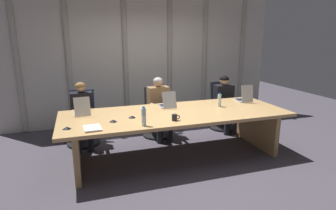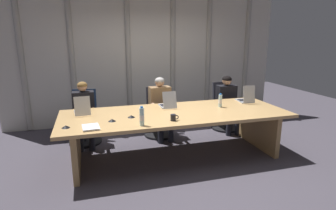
{
  "view_description": "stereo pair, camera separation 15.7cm",
  "coord_description": "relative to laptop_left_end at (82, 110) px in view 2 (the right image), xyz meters",
  "views": [
    {
      "loc": [
        -1.46,
        -4.04,
        1.96
      ],
      "look_at": [
        -0.09,
        0.12,
        0.86
      ],
      "focal_mm": 29.55,
      "sensor_mm": 36.0,
      "label": 1
    },
    {
      "loc": [
        -1.31,
        -4.08,
        1.96
      ],
      "look_at": [
        -0.09,
        0.12,
        0.86
      ],
      "focal_mm": 29.55,
      "sensor_mm": 36.0,
      "label": 2
    }
  ],
  "objects": [
    {
      "name": "curtain_backdrop",
      "position": [
        1.44,
        1.81,
        0.75
      ],
      "size": [
        6.25,
        0.17,
        3.13
      ],
      "color": "beige",
      "rests_on": "ground_plane"
    },
    {
      "name": "person_left_end",
      "position": [
        0.01,
        0.6,
        -0.16
      ],
      "size": [
        0.39,
        0.55,
        1.17
      ],
      "rotation": [
        0.0,
        0.0,
        -1.57
      ],
      "color": "black",
      "rests_on": "ground_plane"
    },
    {
      "name": "office_chair_center",
      "position": [
        2.92,
        0.77,
        -0.45
      ],
      "size": [
        0.6,
        0.6,
        0.99
      ],
      "rotation": [
        0.0,
        0.0,
        -1.53
      ],
      "color": "#2D2D38",
      "rests_on": "ground_plane"
    },
    {
      "name": "person_left_mid",
      "position": [
        1.45,
        0.61,
        -0.15
      ],
      "size": [
        0.43,
        0.56,
        1.18
      ],
      "rotation": [
        0.0,
        0.0,
        -1.54
      ],
      "color": "olive",
      "rests_on": "ground_plane"
    },
    {
      "name": "office_chair_left_end",
      "position": [
        0.01,
        0.77,
        -0.45
      ],
      "size": [
        0.6,
        0.61,
        0.98
      ],
      "rotation": [
        0.0,
        0.0,
        -1.71
      ],
      "color": "navy",
      "rests_on": "ground_plane"
    },
    {
      "name": "conference_mic_middle",
      "position": [
        0.71,
        -0.41,
        -0.04
      ],
      "size": [
        0.11,
        0.11,
        0.03
      ],
      "primitive_type": "cone",
      "color": "black",
      "rests_on": "conference_table"
    },
    {
      "name": "laptop_left_mid",
      "position": [
        1.41,
        0.03,
        -0.0
      ],
      "size": [
        0.23,
        0.4,
        0.3
      ],
      "rotation": [
        0.0,
        0.0,
        1.57
      ],
      "color": "#A8ADB7",
      "rests_on": "conference_table"
    },
    {
      "name": "coffee_mug_near",
      "position": [
        1.28,
        -0.75,
        -0.01
      ],
      "size": [
        0.12,
        0.08,
        0.09
      ],
      "color": "black",
      "rests_on": "conference_table"
    },
    {
      "name": "water_bottle_secondary",
      "position": [
        0.79,
        -0.84,
        0.07
      ],
      "size": [
        0.07,
        0.07,
        0.27
      ],
      "color": "silver",
      "rests_on": "conference_table"
    },
    {
      "name": "laptop_center",
      "position": [
        2.91,
        -0.01,
        0.01
      ],
      "size": [
        0.26,
        0.42,
        0.33
      ],
      "rotation": [
        0.0,
        0.0,
        1.46
      ],
      "color": "#A8ADB7",
      "rests_on": "conference_table"
    },
    {
      "name": "conference_mic_left_side",
      "position": [
        0.41,
        -0.53,
        -0.04
      ],
      "size": [
        0.11,
        0.11,
        0.03
      ],
      "primitive_type": "cone",
      "color": "black",
      "rests_on": "conference_table"
    },
    {
      "name": "person_center",
      "position": [
        2.88,
        0.6,
        -0.15
      ],
      "size": [
        0.41,
        0.55,
        1.16
      ],
      "rotation": [
        0.0,
        0.0,
        -1.59
      ],
      "color": "black",
      "rests_on": "ground_plane"
    },
    {
      "name": "spiral_notepad",
      "position": [
        0.12,
        -0.75,
        -0.05
      ],
      "size": [
        0.24,
        0.32,
        0.03
      ],
      "rotation": [
        0.0,
        0.0,
        0.07
      ],
      "color": "silver",
      "rests_on": "conference_table"
    },
    {
      "name": "laptop_left_end",
      "position": [
        0.0,
        0.0,
        0.0
      ],
      "size": [
        0.27,
        0.43,
        0.3
      ],
      "rotation": [
        0.0,
        0.0,
        1.65
      ],
      "color": "beige",
      "rests_on": "conference_table"
    },
    {
      "name": "conference_table",
      "position": [
        1.44,
        -0.33,
        -0.21
      ],
      "size": [
        3.62,
        1.33,
        0.76
      ],
      "color": "tan",
      "rests_on": "ground_plane"
    },
    {
      "name": "water_bottle_primary",
      "position": [
        2.29,
        -0.21,
        0.05
      ],
      "size": [
        0.06,
        0.06,
        0.24
      ],
      "color": "silver",
      "rests_on": "conference_table"
    },
    {
      "name": "ground_plane",
      "position": [
        1.44,
        -0.33,
        -0.82
      ],
      "size": [
        12.49,
        12.49,
        0.0
      ],
      "primitive_type": "plane",
      "color": "#47424C"
    },
    {
      "name": "office_chair_left_mid",
      "position": [
        1.44,
        0.76,
        -0.46
      ],
      "size": [
        0.6,
        0.6,
        0.96
      ],
      "rotation": [
        0.0,
        0.0,
        -1.64
      ],
      "color": "#2D2D38",
      "rests_on": "ground_plane"
    },
    {
      "name": "conference_mic_right_side",
      "position": [
        -0.21,
        -0.66,
        -0.04
      ],
      "size": [
        0.11,
        0.11,
        0.03
      ],
      "primitive_type": "cone",
      "color": "black",
      "rests_on": "conference_table"
    }
  ]
}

